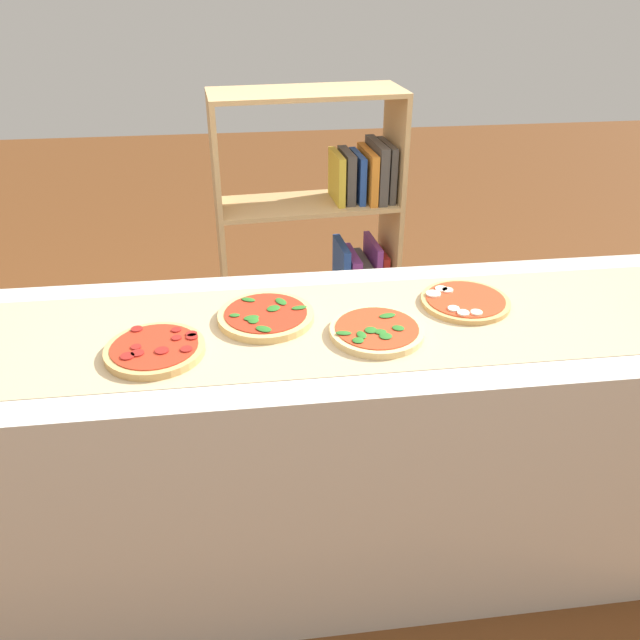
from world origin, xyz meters
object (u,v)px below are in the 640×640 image
at_px(pizza_pepperoni_0, 155,350).
at_px(pizza_spinach_2, 377,331).
at_px(pizza_spinach_1, 266,316).
at_px(pizza_mozzarella_3, 465,301).
at_px(bookshelf, 331,261).

xyz_separation_m(pizza_pepperoni_0, pizza_spinach_2, (0.60, 0.02, -0.00)).
bearing_deg(pizza_spinach_1, pizza_mozzarella_3, 1.94).
xyz_separation_m(pizza_pepperoni_0, pizza_spinach_1, (0.30, 0.14, 0.00)).
xyz_separation_m(pizza_spinach_1, pizza_spinach_2, (0.30, -0.12, -0.00)).
distance_m(pizza_spinach_1, bookshelf, 1.02).
relative_size(pizza_spinach_2, pizza_mozzarella_3, 0.99).
bearing_deg(pizza_spinach_2, pizza_mozzarella_3, 25.48).
bearing_deg(pizza_pepperoni_0, pizza_spinach_2, 2.07).
relative_size(pizza_spinach_1, bookshelf, 0.20).
height_order(pizza_pepperoni_0, bookshelf, bookshelf).
bearing_deg(bookshelf, pizza_spinach_1, -109.21).
bearing_deg(pizza_spinach_2, pizza_pepperoni_0, -177.93).
distance_m(pizza_pepperoni_0, bookshelf, 1.27).
relative_size(pizza_spinach_2, bookshelf, 0.19).
bearing_deg(pizza_pepperoni_0, pizza_mozzarella_3, 10.35).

